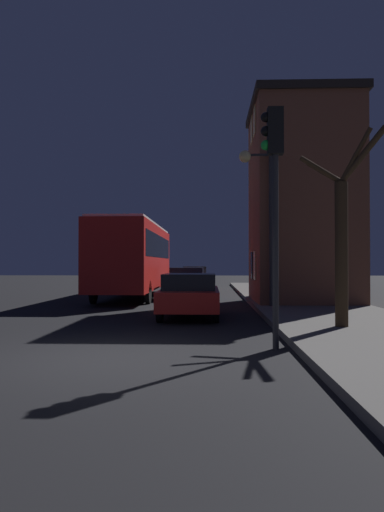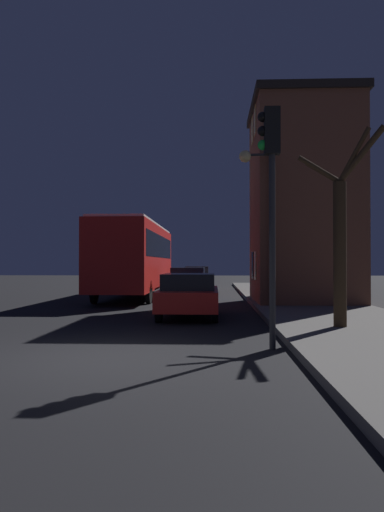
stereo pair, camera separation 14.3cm
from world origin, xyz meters
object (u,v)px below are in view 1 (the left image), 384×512
Objects in this scene: car_far_lane at (195,277)px; car_near_lane at (190,294)px; streetlamp at (260,197)px; car_mid_lane at (187,282)px; bare_tree at (342,235)px; bus at (135,254)px; traffic_light at (274,176)px.

car_near_lane is at bearing -88.86° from car_far_lane.
car_mid_lane is at bearing 114.44° from streetlamp.
car_near_lane is at bearing -86.92° from car_mid_lane.
car_near_lane is 0.92× the size of car_mid_lane.
streetlamp reaches higher than bare_tree.
car_mid_lane is (-2.82, 6.21, -3.20)m from streetlamp.
car_far_lane is (-2.74, 16.43, -3.22)m from streetlamp.
bare_tree is at bearing -60.84° from bus.
bare_tree reaches higher than car_mid_lane.
car_near_lane is (3.01, -8.70, -1.38)m from bus.
streetlamp is 1.22× the size of car_far_lane.
car_far_lane is (0.08, 10.22, -0.02)m from car_mid_lane.
streetlamp is at bearing -65.56° from car_mid_lane.
traffic_light is 24.50m from car_far_lane.
bare_tree is 0.99× the size of car_mid_lane.
bus is at bearing 109.07° from car_near_lane.
streetlamp reaches higher than car_near_lane.
streetlamp reaches higher than car_far_lane.
streetlamp reaches higher than car_mid_lane.
car_near_lane is (-3.72, 3.35, -1.61)m from bare_tree.
car_far_lane is (-4.09, 22.05, -1.56)m from bare_tree.
bare_tree reaches higher than traffic_light.
bus reaches higher than car_mid_lane.
bare_tree is 1.04× the size of car_far_lane.
car_far_lane is (-2.21, 24.27, -2.57)m from traffic_light.
car_mid_lane is 10.22m from car_far_lane.
car_mid_lane is (-0.46, 8.47, 0.06)m from car_near_lane.
bus reaches higher than car_near_lane.
traffic_light is 15.12m from bus.
traffic_light reaches higher than car_mid_lane.
streetlamp is at bearing -80.54° from car_far_lane.
bare_tree is (1.88, 2.22, -1.00)m from traffic_light.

